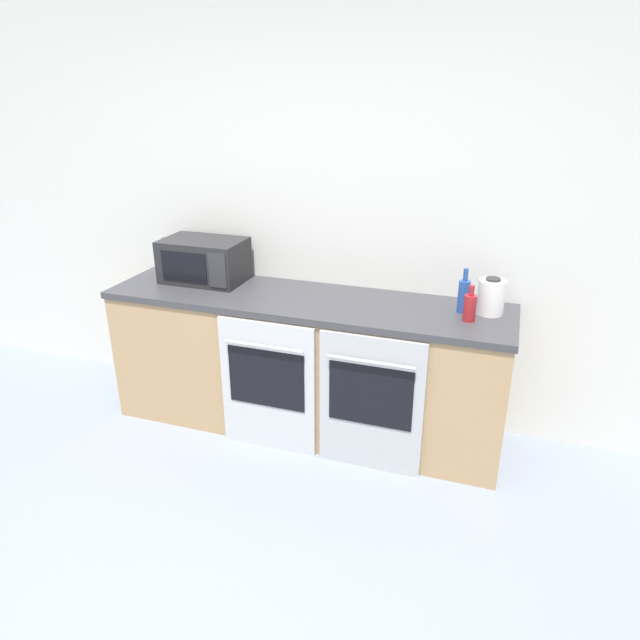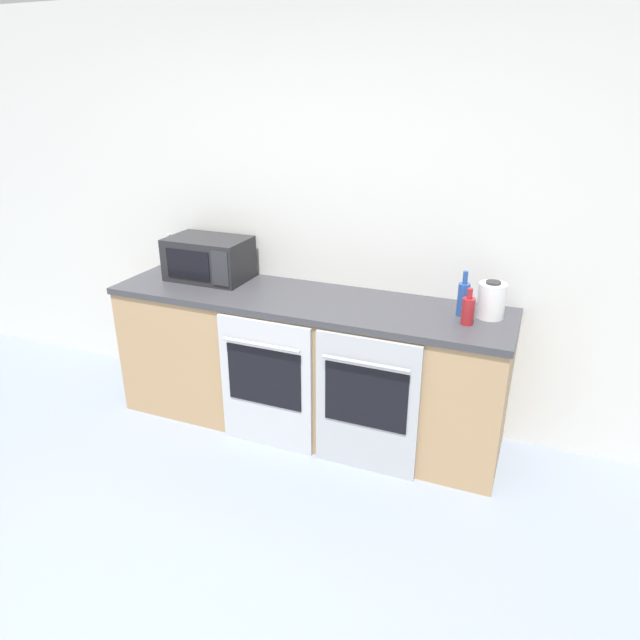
# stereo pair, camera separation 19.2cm
# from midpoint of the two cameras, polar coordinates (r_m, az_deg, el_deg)

# --- Properties ---
(wall_back) EXTENTS (10.00, 0.06, 2.60)m
(wall_back) POSITION_cam_midpoint_polar(r_m,az_deg,el_deg) (3.65, -1.25, 10.05)
(wall_back) COLOR silver
(wall_back) RESTS_ON ground_plane
(counter_back) EXTENTS (2.48, 0.64, 0.89)m
(counter_back) POSITION_cam_midpoint_polar(r_m,az_deg,el_deg) (3.64, -2.96, -4.35)
(counter_back) COLOR tan
(counter_back) RESTS_ON ground_plane
(oven_left) EXTENTS (0.60, 0.06, 0.84)m
(oven_left) POSITION_cam_midpoint_polar(r_m,az_deg,el_deg) (3.43, -6.87, -6.61)
(oven_left) COLOR #B7BABF
(oven_left) RESTS_ON ground_plane
(oven_right) EXTENTS (0.60, 0.06, 0.84)m
(oven_right) POSITION_cam_midpoint_polar(r_m,az_deg,el_deg) (3.23, 3.37, -8.39)
(oven_right) COLOR #A8AAAF
(oven_right) RESTS_ON ground_plane
(microwave) EXTENTS (0.53, 0.35, 0.28)m
(microwave) POSITION_cam_midpoint_polar(r_m,az_deg,el_deg) (3.83, -12.94, 5.82)
(microwave) COLOR #232326
(microwave) RESTS_ON counter_back
(bottle_blue) EXTENTS (0.06, 0.06, 0.26)m
(bottle_blue) POSITION_cam_midpoint_polar(r_m,az_deg,el_deg) (3.28, 12.56, 2.42)
(bottle_blue) COLOR #234793
(bottle_blue) RESTS_ON counter_back
(bottle_red) EXTENTS (0.07, 0.07, 0.20)m
(bottle_red) POSITION_cam_midpoint_polar(r_m,az_deg,el_deg) (3.17, 13.09, 1.26)
(bottle_red) COLOR maroon
(bottle_red) RESTS_ON counter_back
(bottle_clear) EXTENTS (0.06, 0.06, 0.26)m
(bottle_clear) POSITION_cam_midpoint_polar(r_m,az_deg,el_deg) (4.06, -16.69, 5.85)
(bottle_clear) COLOR silver
(bottle_clear) RESTS_ON counter_back
(kettle) EXTENTS (0.15, 0.15, 0.21)m
(kettle) POSITION_cam_midpoint_polar(r_m,az_deg,el_deg) (3.30, 15.16, 2.25)
(kettle) COLOR white
(kettle) RESTS_ON counter_back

